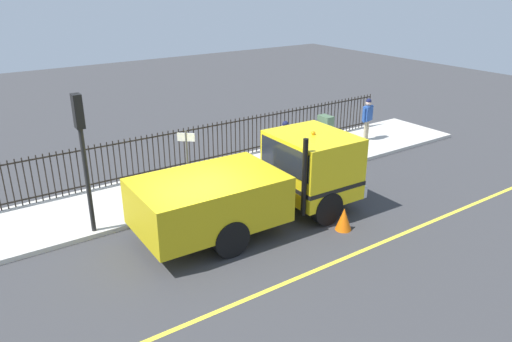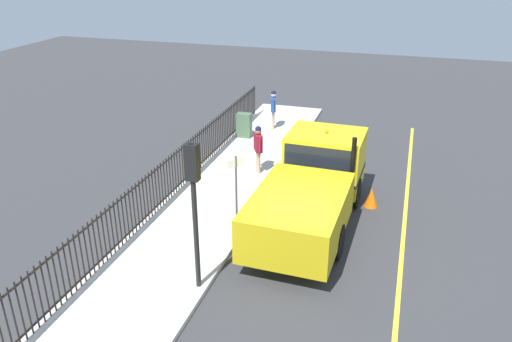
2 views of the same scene
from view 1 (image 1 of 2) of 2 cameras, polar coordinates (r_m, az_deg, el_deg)
ground_plane at (r=13.00m, az=-6.55°, el=-8.23°), size 57.99×57.99×0.00m
sidewalk_slab at (r=15.66m, az=-12.37°, el=-2.92°), size 3.10×26.36×0.13m
lane_marking at (r=11.04m, az=0.41°, el=-14.04°), size 0.12×23.72×0.01m
work_truck at (r=13.50m, az=1.33°, el=-0.98°), size 2.56×6.50×2.62m
worker_standing at (r=16.88m, az=3.39°, el=3.56°), size 0.44×0.57×1.76m
pedestrian_distant at (r=20.62m, az=12.79°, el=6.37°), size 0.34×0.62×1.73m
iron_fence at (r=16.58m, az=-14.48°, el=1.30°), size 0.04×22.44×1.46m
traffic_light_near at (r=12.92m, az=-19.57°, el=3.82°), size 0.31×0.22×3.69m
utility_cabinet at (r=20.37m, az=8.03°, el=4.93°), size 0.62×0.38×1.04m
traffic_cone at (r=13.60m, az=10.13°, el=-5.50°), size 0.44×0.44×0.64m
street_sign at (r=14.26m, az=-7.97°, el=1.41°), size 0.35×0.40×2.28m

